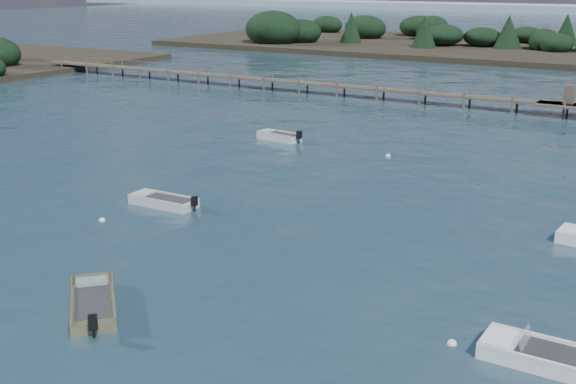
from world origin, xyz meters
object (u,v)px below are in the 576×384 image
Objects in this scene: tender_far_grey at (279,138)px; dinghy_near_olive at (93,305)px; dinghy_mid_white_a at (555,362)px; dinghy_mid_grey at (163,203)px; jetty at (303,83)px.

dinghy_near_olive is at bearing -72.13° from tender_far_grey.
dinghy_mid_white_a is (23.86, -22.68, -0.01)m from tender_far_grey.
dinghy_mid_grey is at bearing 118.39° from dinghy_near_olive.
tender_far_grey is 0.06× the size of jetty.
dinghy_near_olive is 0.06× the size of jetty.
tender_far_grey is 16.62m from dinghy_mid_grey.
jetty is at bearing 127.90° from dinghy_mid_white_a.
dinghy_mid_grey is 0.06× the size of jetty.
dinghy_mid_white_a is at bearing -16.82° from dinghy_mid_grey.
tender_far_grey is at bearing 136.44° from dinghy_mid_white_a.
dinghy_mid_white_a is 15.75m from dinghy_near_olive.
jetty is (-12.46, 36.55, 0.85)m from dinghy_mid_grey.
dinghy_near_olive is 1.01× the size of dinghy_mid_grey.
jetty is (-33.37, 42.87, 0.84)m from dinghy_mid_white_a.
dinghy_mid_white_a is 1.22× the size of dinghy_mid_grey.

